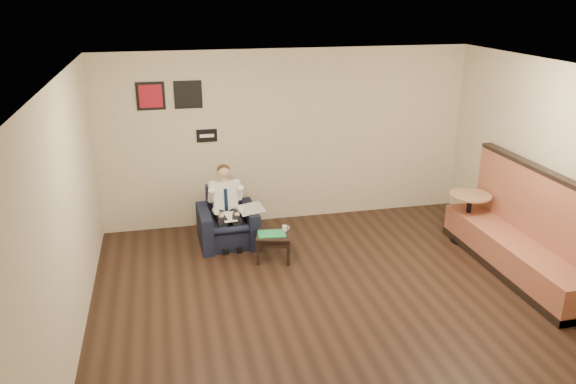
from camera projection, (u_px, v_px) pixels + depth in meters
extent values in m
plane|color=black|center=(343.00, 310.00, 6.78)|extent=(6.00, 6.00, 0.00)
cube|color=beige|center=(288.00, 137.00, 9.05)|extent=(6.00, 0.02, 2.80)
cube|color=beige|center=(499.00, 366.00, 3.55)|extent=(6.00, 0.02, 2.80)
cube|color=beige|center=(65.00, 225.00, 5.67)|extent=(0.02, 6.00, 2.80)
cube|color=white|center=(352.00, 76.00, 5.83)|extent=(6.00, 6.00, 0.02)
cube|color=black|center=(207.00, 136.00, 8.73)|extent=(0.32, 0.02, 0.20)
cube|color=#A71423|center=(151.00, 96.00, 8.34)|extent=(0.42, 0.03, 0.42)
cube|color=black|center=(188.00, 95.00, 8.46)|extent=(0.42, 0.03, 0.42)
cube|color=black|center=(227.00, 218.00, 8.42)|extent=(0.88, 0.88, 0.83)
cube|color=white|center=(229.00, 217.00, 8.21)|extent=(0.22, 0.29, 0.01)
cube|color=silver|center=(251.00, 209.00, 8.37)|extent=(0.40, 0.48, 0.01)
cube|color=black|center=(274.00, 246.00, 8.01)|extent=(0.57, 0.57, 0.39)
cube|color=#22AC5D|center=(272.00, 234.00, 7.93)|extent=(0.41, 0.32, 0.01)
cylinder|color=white|center=(285.00, 228.00, 8.02)|extent=(0.09, 0.09, 0.08)
cube|color=black|center=(277.00, 229.00, 8.07)|extent=(0.13, 0.10, 0.01)
cube|color=#9E563D|center=(519.00, 223.00, 7.48)|extent=(0.66, 2.76, 1.41)
cylinder|color=#9F7956|center=(468.00, 218.00, 8.50)|extent=(0.62, 0.62, 0.77)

